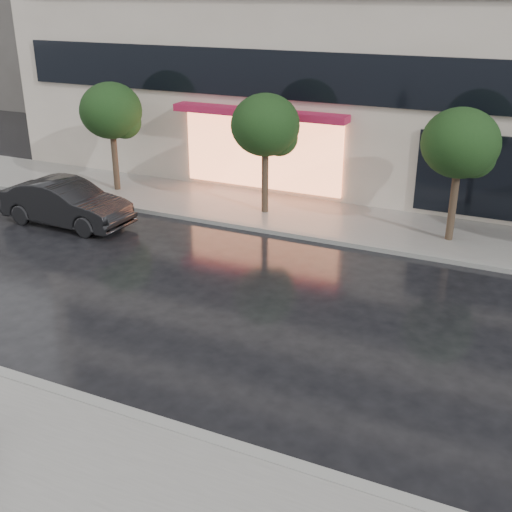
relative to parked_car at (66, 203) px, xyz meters
The scene contains 9 objects.
ground 10.51m from the parked_car, 37.82° to the right, with size 120.00×120.00×0.00m, color black.
sidewalk_far 9.15m from the parked_car, 24.74° to the left, with size 60.00×3.50×0.12m, color slate.
curb_near 11.15m from the parked_car, 41.89° to the right, with size 60.00×0.25×0.14m, color gray.
curb_far 8.56m from the parked_car, 14.01° to the left, with size 60.00×0.25×0.14m, color gray.
bg_building_left 28.27m from the parked_car, 135.21° to the left, with size 14.00×10.00×12.00m, color #59544F.
tree_far_west 4.27m from the parked_car, 100.30° to the left, with size 2.20×2.20×3.99m.
tree_mid_west 6.81m from the parked_car, 33.94° to the left, with size 2.20×2.20×3.99m.
tree_mid_east 12.11m from the parked_car, 17.59° to the left, with size 2.20×2.20×3.99m.
parked_car is the anchor object (origin of this frame).
Camera 1 is at (5.39, -8.48, 7.01)m, focal length 45.00 mm.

